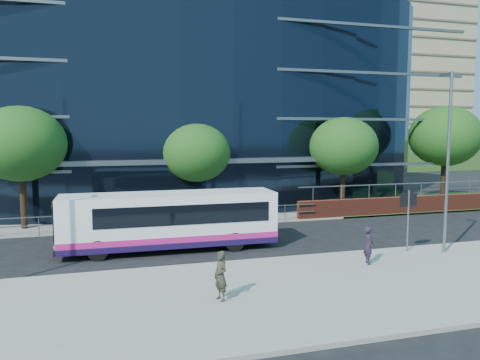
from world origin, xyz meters
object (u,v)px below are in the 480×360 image
object	(u,v)px
streetlight_east	(448,157)
tree_far_c	(344,147)
city_bus	(172,220)
tree_far_b	(196,153)
pedestrian_b	(221,276)
pedestrian	(368,245)
street_sign	(408,208)
tree_far_a	(21,144)
tree_dist_f	(430,140)
tree_dist_e	(344,138)
tree_far_d	(445,136)

from	to	relation	value
streetlight_east	tree_far_c	bearing A→B (deg)	84.89
tree_far_c	streetlight_east	xyz separation A→B (m)	(-1.00, -11.17, -0.10)
tree_far_c	city_bus	xyz separation A→B (m)	(-12.62, -6.80, -3.11)
tree_far_b	streetlight_east	xyz separation A→B (m)	(9.00, -11.67, 0.23)
pedestrian_b	streetlight_east	bearing A→B (deg)	87.57
pedestrian	pedestrian_b	world-z (taller)	pedestrian_b
street_sign	tree_far_a	xyz separation A→B (m)	(-17.50, 10.59, 2.71)
pedestrian_b	pedestrian	bearing A→B (deg)	91.21
street_sign	pedestrian	xyz separation A→B (m)	(-2.78, -1.28, -1.22)
tree_far_b	tree_dist_f	bearing A→B (deg)	37.08
street_sign	tree_far_b	xyz separation A→B (m)	(-7.50, 11.09, 2.06)
tree_far_b	tree_dist_e	distance (m)	40.74
tree_dist_e	streetlight_east	world-z (taller)	streetlight_east
tree_far_a	tree_far_b	xyz separation A→B (m)	(10.00, 0.50, -0.65)
tree_far_c	tree_dist_e	world-z (taller)	same
street_sign	city_bus	distance (m)	10.83
tree_far_a	tree_dist_e	distance (m)	48.27
pedestrian_b	tree_far_d	bearing A→B (deg)	108.04
tree_dist_e	tree_far_d	bearing A→B (deg)	-104.93
pedestrian_b	tree_far_c	bearing A→B (deg)	121.85
tree_far_b	tree_far_c	xyz separation A→B (m)	(10.00, -0.50, 0.33)
tree_far_d	tree_far_c	bearing A→B (deg)	-173.66
tree_far_c	street_sign	bearing A→B (deg)	-103.29
tree_dist_f	street_sign	bearing A→B (deg)	-129.16
tree_far_a	tree_far_d	distance (m)	29.02
tree_far_c	tree_far_a	bearing A→B (deg)	180.00
street_sign	tree_far_c	distance (m)	11.14
tree_far_b	tree_dist_f	world-z (taller)	same
tree_far_d	pedestrian_b	bearing A→B (deg)	-144.20
pedestrian_b	tree_far_a	bearing A→B (deg)	-168.68
tree_far_c	pedestrian	xyz separation A→B (m)	(-5.28, -11.87, -3.61)
tree_dist_f	pedestrian_b	bearing A→B (deg)	-133.68
city_bus	pedestrian_b	xyz separation A→B (m)	(0.52, -7.42, -0.47)
pedestrian_b	tree_dist_f	bearing A→B (deg)	118.56
tree_far_d	tree_dist_f	world-z (taller)	tree_far_d
tree_far_c	tree_far_d	world-z (taller)	tree_far_d
tree_far_c	tree_far_d	size ratio (longest dim) A/B	0.87
tree_dist_f	streetlight_east	world-z (taller)	streetlight_east
street_sign	pedestrian	world-z (taller)	street_sign
tree_far_c	city_bus	world-z (taller)	tree_far_c
streetlight_east	city_bus	distance (m)	12.77
tree_dist_e	pedestrian_b	distance (m)	53.89
tree_far_c	tree_far_d	bearing A→B (deg)	6.34
pedestrian	tree_far_c	bearing A→B (deg)	-10.99
streetlight_east	tree_far_b	bearing A→B (deg)	127.63
tree_far_d	city_bus	world-z (taller)	tree_far_d
tree_far_b	city_bus	world-z (taller)	tree_far_b
tree_far_a	tree_far_b	bearing A→B (deg)	2.86
tree_far_a	tree_far_b	distance (m)	10.03
tree_far_a	streetlight_east	world-z (taller)	streetlight_east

